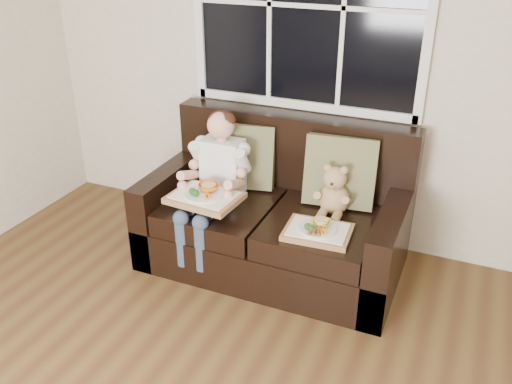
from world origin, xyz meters
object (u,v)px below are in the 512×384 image
at_px(loveseat, 277,220).
at_px(teddy_bear, 334,193).
at_px(tray_left, 205,196).
at_px(tray_right, 318,231).
at_px(child, 216,172).

bearing_deg(loveseat, teddy_bear, 1.44).
bearing_deg(loveseat, tray_left, -138.22).
relative_size(teddy_bear, tray_right, 0.84).
distance_m(child, teddy_bear, 0.79).
height_order(tray_left, tray_right, tray_left).
distance_m(loveseat, teddy_bear, 0.47).
height_order(child, teddy_bear, child).
height_order(loveseat, child, child).
height_order(teddy_bear, tray_left, teddy_bear).
height_order(loveseat, tray_right, loveseat).
height_order(loveseat, teddy_bear, loveseat).
distance_m(teddy_bear, tray_right, 0.32).
bearing_deg(tray_left, tray_right, 7.22).
relative_size(teddy_bear, tray_left, 0.75).
bearing_deg(child, tray_left, -83.19).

